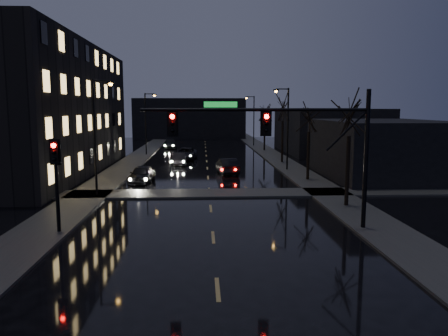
{
  "coord_description": "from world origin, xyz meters",
  "views": [
    {
      "loc": [
        -0.48,
        -12.05,
        6.07
      ],
      "look_at": [
        0.56,
        8.87,
        3.2
      ],
      "focal_mm": 35.0,
      "sensor_mm": 36.0,
      "label": 1
    }
  ],
  "objects": [
    {
      "name": "sidewalk_left",
      "position": [
        -8.5,
        35.0,
        0.06
      ],
      "size": [
        3.0,
        140.0,
        0.12
      ],
      "primitive_type": "cube",
      "color": "#2D2D2B",
      "rests_on": "ground"
    },
    {
      "name": "far_block",
      "position": [
        -3.0,
        78.0,
        4.0
      ],
      "size": [
        22.0,
        10.0,
        8.0
      ],
      "primitive_type": "cube",
      "color": "black",
      "rests_on": "ground"
    },
    {
      "name": "commercial_right_near",
      "position": [
        15.5,
        26.0,
        2.5
      ],
      "size": [
        10.0,
        14.0,
        5.0
      ],
      "primitive_type": "cube",
      "color": "black",
      "rests_on": "ground"
    },
    {
      "name": "apartment_block",
      "position": [
        -16.5,
        30.0,
        6.0
      ],
      "size": [
        12.0,
        30.0,
        12.0
      ],
      "primitive_type": "cube",
      "color": "black",
      "rests_on": "ground"
    },
    {
      "name": "sidewalk_right",
      "position": [
        8.5,
        35.0,
        0.06
      ],
      "size": [
        3.0,
        140.0,
        0.12
      ],
      "primitive_type": "cube",
      "color": "#2D2D2B",
      "rests_on": "ground"
    },
    {
      "name": "oncoming_car_b",
      "position": [
        -3.05,
        34.64,
        0.66
      ],
      "size": [
        1.83,
        4.15,
        1.33
      ],
      "primitive_type": "imported",
      "rotation": [
        0.0,
        0.0,
        0.11
      ],
      "color": "black",
      "rests_on": "ground"
    },
    {
      "name": "tree_far",
      "position": [
        8.4,
        50.0,
        6.06
      ],
      "size": [
        3.43,
        3.43,
        7.88
      ],
      "color": "black",
      "rests_on": "ground"
    },
    {
      "name": "lead_car",
      "position": [
        1.82,
        28.14,
        0.73
      ],
      "size": [
        2.08,
        4.58,
        1.46
      ],
      "primitive_type": "imported",
      "rotation": [
        0.0,
        0.0,
        3.27
      ],
      "color": "black",
      "rests_on": "ground"
    },
    {
      "name": "streetlight_l_near",
      "position": [
        -7.58,
        18.0,
        4.77
      ],
      "size": [
        1.53,
        0.28,
        8.0
      ],
      "color": "black",
      "rests_on": "ground"
    },
    {
      "name": "tree_mid_a",
      "position": [
        8.4,
        24.0,
        5.83
      ],
      "size": [
        3.3,
        3.3,
        7.58
      ],
      "color": "black",
      "rests_on": "ground"
    },
    {
      "name": "oncoming_car_a",
      "position": [
        -5.45,
        23.51,
        0.71
      ],
      "size": [
        2.07,
        4.32,
        1.42
      ],
      "primitive_type": "imported",
      "rotation": [
        0.0,
        0.0,
        -0.09
      ],
      "color": "black",
      "rests_on": "ground"
    },
    {
      "name": "signal_mast",
      "position": [
        3.85,
        9.0,
        4.87
      ],
      "size": [
        11.11,
        0.41,
        7.0
      ],
      "color": "black",
      "rests_on": "ground"
    },
    {
      "name": "streetlight_r_mid",
      "position": [
        7.58,
        30.0,
        4.77
      ],
      "size": [
        1.53,
        0.28,
        8.0
      ],
      "color": "black",
      "rests_on": "ground"
    },
    {
      "name": "streetlight_l_far",
      "position": [
        -7.58,
        45.0,
        4.77
      ],
      "size": [
        1.53,
        0.28,
        8.0
      ],
      "color": "black",
      "rests_on": "ground"
    },
    {
      "name": "oncoming_car_c",
      "position": [
        -2.45,
        39.87,
        0.7
      ],
      "size": [
        2.75,
        5.23,
        1.4
      ],
      "primitive_type": "imported",
      "rotation": [
        0.0,
        0.0,
        -0.09
      ],
      "color": "black",
      "rests_on": "ground"
    },
    {
      "name": "signal_pole_left",
      "position": [
        -7.5,
        8.99,
        3.01
      ],
      "size": [
        0.35,
        0.41,
        4.53
      ],
      "color": "black",
      "rests_on": "ground"
    },
    {
      "name": "commercial_right_far",
      "position": [
        17.0,
        48.0,
        3.0
      ],
      "size": [
        12.0,
        18.0,
        6.0
      ],
      "primitive_type": "cube",
      "color": "black",
      "rests_on": "ground"
    },
    {
      "name": "sidewalk_cross",
      "position": [
        0.0,
        18.5,
        0.06
      ],
      "size": [
        40.0,
        3.0,
        0.12
      ],
      "primitive_type": "cube",
      "color": "#2D2D2B",
      "rests_on": "ground"
    },
    {
      "name": "oncoming_car_d",
      "position": [
        -5.39,
        54.43,
        0.67
      ],
      "size": [
        2.44,
        4.83,
        1.34
      ],
      "primitive_type": "imported",
      "rotation": [
        0.0,
        0.0,
        0.12
      ],
      "color": "black",
      "rests_on": "ground"
    },
    {
      "name": "tree_near",
      "position": [
        8.4,
        14.0,
        6.22
      ],
      "size": [
        3.52,
        3.52,
        8.08
      ],
      "color": "black",
      "rests_on": "ground"
    },
    {
      "name": "ground",
      "position": [
        0.0,
        0.0,
        0.0
      ],
      "size": [
        160.0,
        160.0,
        0.0
      ],
      "primitive_type": "plane",
      "color": "black",
      "rests_on": "ground"
    },
    {
      "name": "tree_mid_b",
      "position": [
        8.4,
        36.0,
        6.61
      ],
      "size": [
        3.74,
        3.74,
        8.59
      ],
      "color": "black",
      "rests_on": "ground"
    },
    {
      "name": "streetlight_r_far",
      "position": [
        7.58,
        58.0,
        4.77
      ],
      "size": [
        1.53,
        0.28,
        8.0
      ],
      "color": "black",
      "rests_on": "ground"
    }
  ]
}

